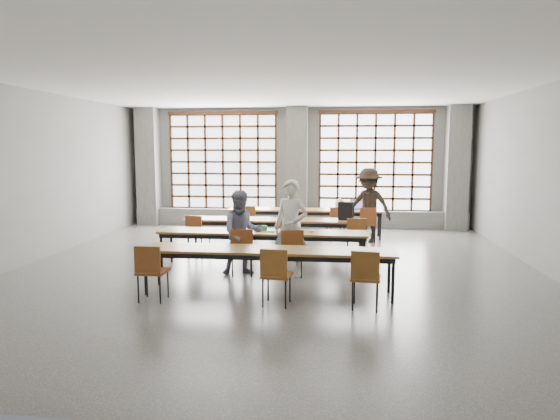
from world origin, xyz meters
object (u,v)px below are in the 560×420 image
object	(u,v)px
desk_row_b	(274,222)
chair_near_right	(365,273)
student_female	(242,233)
chair_back_right	(368,221)
mouse	(312,231)
laptop_back	(357,207)
student_back	(368,205)
chair_mid_right	(356,234)
chair_back_mid	(337,220)
chair_mid_centre	(289,232)
chair_near_mid	(275,271)
plastic_bag	(340,204)
red_pouch	(153,268)
green_box	(260,228)
desk_row_c	(262,234)
desk_row_d	(268,253)
chair_back_left	(248,219)
student_male	(291,228)
phone	(271,232)
chair_front_right	(291,248)
chair_mid_left	(197,231)
chair_front_left	(242,247)
laptop_front	(291,228)
backpack	(346,211)
chair_near_left	(151,267)
desk_row_a	(305,212)

from	to	relation	value
desk_row_b	chair_near_right	size ratio (longest dim) A/B	4.55
student_female	chair_back_right	bearing A→B (deg)	37.12
mouse	laptop_back	bearing A→B (deg)	74.92
student_back	chair_mid_right	bearing A→B (deg)	-75.33
chair_back_mid	chair_mid_centre	size ratio (longest dim) A/B	1.00
laptop_back	desk_row_b	bearing A→B (deg)	-133.80
chair_near_mid	plastic_bag	xyz separation A→B (m)	(0.95, 5.90, 0.34)
desk_row_b	chair_mid_right	bearing A→B (deg)	-19.25
desk_row_b	student_female	size ratio (longest dim) A/B	2.57
red_pouch	chair_back_right	bearing A→B (deg)	55.47
desk_row_b	green_box	world-z (taller)	green_box
desk_row_c	green_box	bearing A→B (deg)	122.01
chair_near_right	red_pouch	distance (m)	3.19
desk_row_d	chair_near_right	bearing A→B (deg)	-22.86
desk_row_d	desk_row_c	bearing A→B (deg)	101.79
chair_mid_centre	chair_back_left	bearing A→B (deg)	122.84
desk_row_b	student_male	bearing A→B (deg)	-75.02
chair_back_mid	chair_mid_right	world-z (taller)	same
desk_row_d	mouse	size ratio (longest dim) A/B	40.82
phone	chair_front_right	bearing A→B (deg)	-50.17
chair_mid_left	laptop_back	xyz separation A→B (m)	(3.54, 2.62, 0.25)
chair_back_mid	student_back	size ratio (longest dim) A/B	0.48
green_box	laptop_back	bearing A→B (deg)	60.89
chair_mid_right	chair_front_left	world-z (taller)	same
chair_mid_right	chair_front_left	size ratio (longest dim) A/B	1.00
chair_front_right	laptop_front	xyz separation A→B (m)	(-0.07, 0.74, 0.25)
desk_row_c	laptop_front	bearing A→B (deg)	11.33
green_box	plastic_bag	bearing A→B (deg)	66.31
chair_mid_right	chair_front_left	bearing A→B (deg)	-141.92
green_box	chair_front_left	bearing A→B (deg)	-108.25
desk_row_d	chair_back_mid	xyz separation A→B (m)	(1.06, 4.59, -0.13)
laptop_back	red_pouch	xyz separation A→B (m)	(-3.29, -5.88, -0.29)
backpack	desk_row_c	bearing A→B (deg)	-116.12
desk_row_b	student_male	world-z (taller)	student_male
desk_row_c	chair_back_right	bearing A→B (deg)	53.12
chair_near_right	student_female	world-z (taller)	student_female
chair_front_left	chair_near_left	distance (m)	1.99
chair_mid_centre	mouse	size ratio (longest dim) A/B	8.98
laptop_back	backpack	world-z (taller)	backpack
laptop_front	desk_row_d	bearing A→B (deg)	-96.34
desk_row_d	chair_back_mid	size ratio (longest dim) A/B	4.55
chair_back_mid	chair_back_right	distance (m)	0.77
green_box	red_pouch	world-z (taller)	green_box
student_male	desk_row_c	bearing A→B (deg)	158.35
student_back	green_box	xyz separation A→B (m)	(-2.24, -2.96, -0.14)
desk_row_a	student_back	xyz separation A→B (m)	(1.60, -0.50, 0.25)
student_male	student_back	bearing A→B (deg)	83.97
chair_near_right	student_back	xyz separation A→B (m)	(0.35, 5.35, 0.38)
chair_near_mid	green_box	world-z (taller)	chair_near_mid
chair_front_left	laptop_back	distance (m)	4.83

